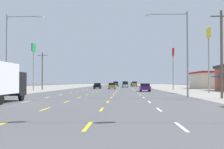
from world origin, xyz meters
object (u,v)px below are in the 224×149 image
Objects in this scene: suv_center_turn_distant_a at (116,84)px; hatchback_center_turn_mid at (112,86)px; pole_sign_right_row_2 at (173,59)px; sedan_inner_left_midfar at (98,86)px; hatchback_inner_right_far at (126,85)px; pole_sign_right_row_1 at (209,45)px; suv_far_right_farthest at (134,84)px; pole_sign_left_row_2 at (34,54)px; sedan_far_right_near at (145,87)px; streetlight_left_row_0 at (11,49)px; hatchback_far_right_distant_b at (133,84)px; suv_inner_right_farther at (125,84)px; streetlight_right_row_0 at (183,47)px.

hatchback_center_turn_mid is at bearing -89.67° from suv_center_turn_distant_a.
sedan_inner_left_midfar is at bearing 149.04° from pole_sign_right_row_2.
hatchback_inner_right_far is 53.05m from pole_sign_right_row_1.
pole_sign_right_row_2 is (6.92, -53.01, 5.92)m from suv_far_right_farthest.
pole_sign_left_row_2 is at bearing -170.77° from pole_sign_right_row_2.
pole_sign_right_row_1 reaches higher than suv_far_right_farthest.
hatchback_inner_right_far is 0.38× the size of pole_sign_right_row_1.
suv_far_right_farthest is 1.00× the size of suv_center_turn_distant_a.
suv_center_turn_distant_a is at bearing 168.26° from suv_far_right_farthest.
sedan_far_right_near is at bearing -90.25° from suv_far_right_farthest.
hatchback_center_turn_mid is 0.80× the size of suv_far_right_farthest.
pole_sign_right_row_2 is at bearing 9.23° from pole_sign_left_row_2.
suv_center_turn_distant_a is (-7.02, 68.58, 0.27)m from sedan_far_right_near.
streetlight_left_row_0 is at bearing -101.26° from hatchback_inner_right_far.
hatchback_far_right_distant_b is (6.90, 8.20, -0.24)m from suv_center_turn_distant_a.
suv_inner_right_farther is 77.71m from streetlight_right_row_0.
hatchback_inner_right_far is (-3.29, 44.64, 0.03)m from sedan_far_right_near.
pole_sign_left_row_2 is 36.18m from pole_sign_right_row_1.
sedan_inner_left_midfar is at bearing 51.72° from pole_sign_left_row_2.
pole_sign_right_row_1 is (9.45, -73.39, 6.53)m from suv_far_right_farthest.
pole_sign_right_row_1 is at bearing -25.33° from pole_sign_left_row_2.
sedan_inner_left_midfar is 1.15× the size of hatchback_far_right_distant_b.
streetlight_right_row_0 is at bearing -88.44° from suv_far_right_farthest.
streetlight_right_row_0 reaches higher than suv_far_right_farthest.
streetlight_left_row_0 is at bearing -123.35° from pole_sign_right_row_2.
streetlight_left_row_0 is (-23.80, -36.16, -1.48)m from pole_sign_right_row_2.
suv_far_right_farthest is 0.52× the size of streetlight_right_row_0.
hatchback_far_right_distant_b is at bearing 96.67° from pole_sign_right_row_2.
suv_center_turn_distant_a is 91.32m from streetlight_right_row_0.
hatchback_far_right_distant_b is 100.35m from streetlight_left_row_0.
pole_sign_left_row_2 is (-12.32, -15.61, 6.91)m from sedan_inner_left_midfar.
sedan_far_right_near is 0.48× the size of pole_sign_right_row_2.
pole_sign_right_row_2 is (-2.53, 20.39, -0.61)m from pole_sign_right_row_1.
pole_sign_left_row_2 is 1.05× the size of streetlight_left_row_0.
pole_sign_right_row_1 reaches higher than streetlight_left_row_0.
suv_center_turn_distant_a is 1.26× the size of hatchback_far_right_distant_b.
sedan_inner_left_midfar is at bearing 113.24° from sedan_far_right_near.
suv_far_right_farthest is 9.73m from hatchback_far_right_distant_b.
streetlight_right_row_0 is (2.43, -89.16, 4.57)m from suv_far_right_farthest.
suv_far_right_farthest reaches higher than hatchback_inner_right_far.
hatchback_far_right_distant_b is (3.17, 32.14, 0.00)m from hatchback_inner_right_far.
streetlight_left_row_0 reaches higher than hatchback_far_right_distant_b.
suv_far_right_farthest reaches higher than hatchback_far_right_distant_b.
suv_inner_right_farther is at bearing -107.25° from suv_far_right_farthest.
pole_sign_right_row_1 reaches higher than pole_sign_right_row_2.
pole_sign_right_row_2 is at bearing -83.33° from hatchback_far_right_distant_b.
pole_sign_right_row_1 is 1.10× the size of streetlight_left_row_0.
pole_sign_right_row_2 is 36.46m from streetlight_right_row_0.
suv_far_right_farthest is at bearing 80.92° from hatchback_inner_right_far.
suv_inner_right_farther and suv_far_right_farthest have the same top height.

